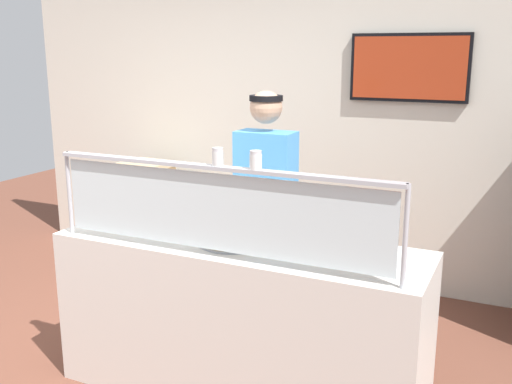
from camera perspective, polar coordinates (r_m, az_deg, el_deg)
name	(u,v)px	position (r m, az deg, el deg)	size (l,w,h in m)	color
ground_plane	(283,343)	(4.29, 2.61, -14.39)	(12.00, 12.00, 0.00)	brown
shop_rear_unit	(346,128)	(5.09, 8.75, 6.10)	(6.55, 0.13, 2.70)	silver
serving_counter	(239,320)	(3.52, -1.63, -12.25)	(2.15, 0.65, 0.95)	silver
sneeze_guard	(215,201)	(3.03, -4.01, -0.86)	(1.97, 0.06, 0.49)	#B2B5BC
pizza_tray	(234,239)	(3.34, -2.16, -4.61)	(0.42, 0.42, 0.04)	#9EA0A8
pizza_server	(233,237)	(3.32, -2.21, -4.36)	(0.07, 0.28, 0.01)	#ADAFB7
parmesan_shaker	(218,158)	(2.97, -3.73, 3.31)	(0.06, 0.06, 0.09)	white
pepper_flake_shaker	(256,161)	(2.88, -0.03, 3.00)	(0.06, 0.06, 0.09)	white
worker_figure	(266,206)	(3.90, 0.97, -1.35)	(0.41, 0.50, 1.76)	#23232D
prep_shelf	(147,224)	(5.63, -10.56, -3.10)	(0.70, 0.55, 0.83)	#B7BABF
pizza_box_stack	(144,172)	(5.51, -10.78, 1.91)	(0.46, 0.45, 0.18)	tan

